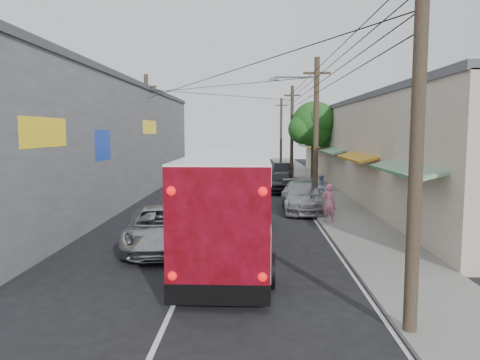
# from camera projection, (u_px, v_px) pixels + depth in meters

# --- Properties ---
(ground) EXTENTS (120.00, 120.00, 0.00)m
(ground) POSITION_uv_depth(u_px,v_px,m) (177.00, 299.00, 11.86)
(ground) COLOR black
(ground) RESTS_ON ground
(sidewalk) EXTENTS (3.00, 80.00, 0.12)m
(sidewalk) POSITION_uv_depth(u_px,v_px,m) (320.00, 193.00, 31.56)
(sidewalk) COLOR slate
(sidewalk) RESTS_ON ground
(building_right) EXTENTS (7.09, 40.00, 6.25)m
(building_right) POSITION_uv_depth(u_px,v_px,m) (381.00, 147.00, 33.11)
(building_right) COLOR beige
(building_right) RESTS_ON ground
(building_left) EXTENTS (7.20, 36.00, 7.25)m
(building_left) POSITION_uv_depth(u_px,v_px,m) (88.00, 140.00, 29.60)
(building_left) COLOR gray
(building_left) RESTS_ON ground
(utility_poles) EXTENTS (11.80, 45.28, 8.00)m
(utility_poles) POSITION_uv_depth(u_px,v_px,m) (271.00, 133.00, 31.56)
(utility_poles) COLOR #473828
(utility_poles) RESTS_ON ground
(street_tree) EXTENTS (4.40, 4.00, 6.60)m
(street_tree) POSITION_uv_depth(u_px,v_px,m) (315.00, 126.00, 37.05)
(street_tree) COLOR #3F2B19
(street_tree) RESTS_ON ground
(coach_bus) EXTENTS (2.93, 12.13, 3.48)m
(coach_bus) POSITION_uv_depth(u_px,v_px,m) (232.00, 199.00, 16.80)
(coach_bus) COLOR white
(coach_bus) RESTS_ON ground
(jeepney) EXTENTS (3.17, 5.66, 1.49)m
(jeepney) POSITION_uv_depth(u_px,v_px,m) (161.00, 228.00, 16.94)
(jeepney) COLOR #AFB0B6
(jeepney) RESTS_ON ground
(parked_suv) EXTENTS (2.24, 5.33, 1.54)m
(parked_suv) POSITION_uv_depth(u_px,v_px,m) (303.00, 197.00, 24.88)
(parked_suv) COLOR #A1A1A9
(parked_suv) RESTS_ON ground
(parked_car_mid) EXTENTS (2.16, 4.46, 1.47)m
(parked_car_mid) POSITION_uv_depth(u_px,v_px,m) (281.00, 182.00, 32.53)
(parked_car_mid) COLOR #27262B
(parked_car_mid) RESTS_ON ground
(parked_car_far) EXTENTS (2.16, 4.74, 1.51)m
(parked_car_far) POSITION_uv_depth(u_px,v_px,m) (284.00, 172.00, 40.14)
(parked_car_far) COLOR black
(parked_car_far) RESTS_ON ground
(pedestrian_near) EXTENTS (0.69, 0.50, 1.75)m
(pedestrian_near) POSITION_uv_depth(u_px,v_px,m) (329.00, 203.00, 21.27)
(pedestrian_near) COLOR pink
(pedestrian_near) RESTS_ON sidewalk
(pedestrian_far) EXTENTS (0.87, 0.78, 1.45)m
(pedestrian_far) POSITION_uv_depth(u_px,v_px,m) (321.00, 186.00, 29.00)
(pedestrian_far) COLOR #9AAFE0
(pedestrian_far) RESTS_ON sidewalk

